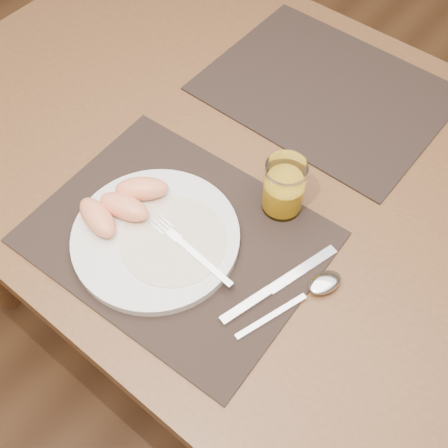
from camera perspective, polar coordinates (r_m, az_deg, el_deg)
ground at (r=1.65m, az=2.78°, el=-10.85°), size 5.00×5.00×0.00m
table at (r=1.08m, az=4.21°, el=3.29°), size 1.40×0.90×0.75m
placemat_near at (r=0.92m, az=-4.80°, el=-1.31°), size 0.47×0.37×0.00m
placemat_far at (r=1.15m, az=10.25°, el=13.19°), size 0.45×0.35×0.00m
plate at (r=0.91m, az=-6.95°, el=-1.35°), size 0.27×0.27×0.02m
plate_dressing at (r=0.89m, az=-5.16°, el=-1.66°), size 0.17×0.17×0.00m
fork at (r=0.88m, az=-4.07°, el=-2.11°), size 0.18×0.03×0.00m
knife at (r=0.86m, az=4.70°, el=-6.72°), size 0.07×0.22×0.01m
spoon at (r=0.87m, az=9.43°, el=-6.38°), size 0.08×0.19×0.01m
juice_glass at (r=0.91m, az=6.09°, el=3.55°), size 0.07×0.07×0.10m
grapefruit_wedges at (r=0.92m, az=-10.38°, el=2.00°), size 0.11×0.16×0.04m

